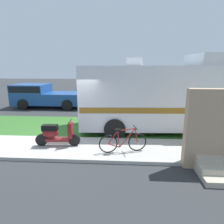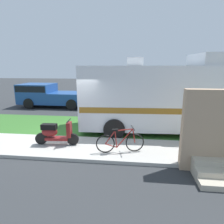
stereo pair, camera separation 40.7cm
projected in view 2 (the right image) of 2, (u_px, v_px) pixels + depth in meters
name	position (u px, v px, depth m)	size (l,w,h in m)	color
ground_plane	(71.00, 137.00, 8.45)	(80.00, 80.00, 0.00)	#2D3033
sidewalk	(60.00, 147.00, 7.28)	(24.00, 2.00, 0.12)	#ADAAA3
grass_strip	(80.00, 126.00, 9.89)	(24.00, 3.40, 0.08)	#336628
motorhome_rv	(158.00, 96.00, 8.84)	(6.83, 2.89, 3.53)	silver
scooter	(55.00, 133.00, 7.25)	(1.66, 0.50, 0.97)	black
bicycle	(120.00, 142.00, 6.62)	(1.63, 0.55, 0.88)	black
pickup_truck_near	(50.00, 94.00, 14.71)	(5.38, 2.33, 1.71)	#1E478C
pickup_truck_far	(178.00, 91.00, 16.39)	(5.38, 2.32, 1.77)	#B7B29E
porch_steps	(219.00, 141.00, 5.45)	(2.00, 1.26, 2.40)	#B2A893
bottle_green	(195.00, 150.00, 6.56)	(0.07, 0.07, 0.27)	#B2B2B7
bottle_spare	(198.00, 156.00, 6.19)	(0.07, 0.07, 0.24)	#B2B2B7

